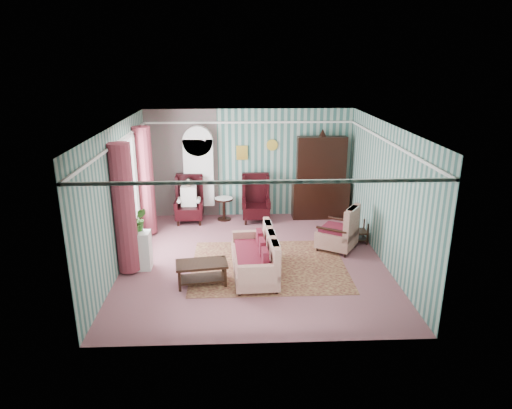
{
  "coord_description": "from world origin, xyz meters",
  "views": [
    {
      "loc": [
        -0.33,
        -8.98,
        4.18
      ],
      "look_at": [
        0.07,
        0.6,
        1.07
      ],
      "focal_mm": 32.0,
      "sensor_mm": 36.0,
      "label": 1
    }
  ],
  "objects_px": {
    "dresser_hutch": "(321,175)",
    "sofa": "(254,251)",
    "floral_armchair": "(337,228)",
    "wingback_right": "(256,199)",
    "plant_stand": "(137,251)",
    "wingback_left": "(189,200)",
    "round_side_table": "(224,209)",
    "seated_woman": "(189,201)",
    "coffee_table": "(202,273)",
    "nest_table": "(357,231)",
    "bookcase": "(199,177)"
  },
  "relations": [
    {
      "from": "seated_woman",
      "to": "nest_table",
      "type": "distance_m",
      "value": 4.37
    },
    {
      "from": "floral_armchair",
      "to": "dresser_hutch",
      "type": "bearing_deg",
      "value": 32.19
    },
    {
      "from": "plant_stand",
      "to": "floral_armchair",
      "type": "height_order",
      "value": "floral_armchair"
    },
    {
      "from": "wingback_right",
      "to": "round_side_table",
      "type": "relative_size",
      "value": 2.08
    },
    {
      "from": "nest_table",
      "to": "sofa",
      "type": "relative_size",
      "value": 0.29
    },
    {
      "from": "round_side_table",
      "to": "coffee_table",
      "type": "relative_size",
      "value": 0.62
    },
    {
      "from": "round_side_table",
      "to": "sofa",
      "type": "xyz_separation_m",
      "value": [
        0.68,
        -3.3,
        0.22
      ]
    },
    {
      "from": "wingback_left",
      "to": "wingback_right",
      "type": "height_order",
      "value": "same"
    },
    {
      "from": "wingback_right",
      "to": "plant_stand",
      "type": "relative_size",
      "value": 1.56
    },
    {
      "from": "wingback_right",
      "to": "round_side_table",
      "type": "height_order",
      "value": "wingback_right"
    },
    {
      "from": "nest_table",
      "to": "plant_stand",
      "type": "bearing_deg",
      "value": -166.16
    },
    {
      "from": "seated_woman",
      "to": "plant_stand",
      "type": "distance_m",
      "value": 2.87
    },
    {
      "from": "bookcase",
      "to": "floral_armchair",
      "type": "bearing_deg",
      "value": -35.61
    },
    {
      "from": "sofa",
      "to": "wingback_right",
      "type": "bearing_deg",
      "value": -6.36
    },
    {
      "from": "round_side_table",
      "to": "wingback_left",
      "type": "bearing_deg",
      "value": -170.54
    },
    {
      "from": "sofa",
      "to": "floral_armchair",
      "type": "distance_m",
      "value": 2.27
    },
    {
      "from": "wingback_right",
      "to": "round_side_table",
      "type": "bearing_deg",
      "value": 169.99
    },
    {
      "from": "nest_table",
      "to": "sofa",
      "type": "bearing_deg",
      "value": -147.23
    },
    {
      "from": "wingback_right",
      "to": "plant_stand",
      "type": "bearing_deg",
      "value": -132.84
    },
    {
      "from": "dresser_hutch",
      "to": "seated_woman",
      "type": "relative_size",
      "value": 2.0
    },
    {
      "from": "wingback_left",
      "to": "seated_woman",
      "type": "relative_size",
      "value": 1.06
    },
    {
      "from": "nest_table",
      "to": "wingback_left",
      "type": "bearing_deg",
      "value": 159.15
    },
    {
      "from": "wingback_right",
      "to": "plant_stand",
      "type": "xyz_separation_m",
      "value": [
        -2.55,
        -2.75,
        -0.22
      ]
    },
    {
      "from": "bookcase",
      "to": "nest_table",
      "type": "distance_m",
      "value": 4.37
    },
    {
      "from": "dresser_hutch",
      "to": "wingback_left",
      "type": "bearing_deg",
      "value": -175.59
    },
    {
      "from": "wingback_right",
      "to": "seated_woman",
      "type": "bearing_deg",
      "value": 180.0
    },
    {
      "from": "coffee_table",
      "to": "floral_armchair",
      "type": "bearing_deg",
      "value": 27.86
    },
    {
      "from": "bookcase",
      "to": "coffee_table",
      "type": "xyz_separation_m",
      "value": [
        0.32,
        -3.88,
        -0.9
      ]
    },
    {
      "from": "wingback_left",
      "to": "round_side_table",
      "type": "height_order",
      "value": "wingback_left"
    },
    {
      "from": "dresser_hutch",
      "to": "sofa",
      "type": "xyz_separation_m",
      "value": [
        -1.92,
        -3.42,
        -0.66
      ]
    },
    {
      "from": "plant_stand",
      "to": "coffee_table",
      "type": "distance_m",
      "value": 1.56
    },
    {
      "from": "floral_armchair",
      "to": "coffee_table",
      "type": "relative_size",
      "value": 1.06
    },
    {
      "from": "bookcase",
      "to": "sofa",
      "type": "distance_m",
      "value": 3.83
    },
    {
      "from": "round_side_table",
      "to": "sofa",
      "type": "distance_m",
      "value": 3.38
    },
    {
      "from": "bookcase",
      "to": "floral_armchair",
      "type": "height_order",
      "value": "bookcase"
    },
    {
      "from": "wingback_right",
      "to": "sofa",
      "type": "relative_size",
      "value": 0.68
    },
    {
      "from": "dresser_hutch",
      "to": "sofa",
      "type": "distance_m",
      "value": 3.98
    },
    {
      "from": "wingback_left",
      "to": "seated_woman",
      "type": "distance_m",
      "value": 0.04
    },
    {
      "from": "dresser_hutch",
      "to": "floral_armchair",
      "type": "distance_m",
      "value": 2.31
    },
    {
      "from": "wingback_right",
      "to": "seated_woman",
      "type": "xyz_separation_m",
      "value": [
        -1.75,
        0.0,
        -0.04
      ]
    },
    {
      "from": "wingback_left",
      "to": "round_side_table",
      "type": "relative_size",
      "value": 2.08
    },
    {
      "from": "wingback_right",
      "to": "round_side_table",
      "type": "xyz_separation_m",
      "value": [
        -0.85,
        0.15,
        -0.33
      ]
    },
    {
      "from": "bookcase",
      "to": "plant_stand",
      "type": "bearing_deg",
      "value": -108.49
    },
    {
      "from": "seated_woman",
      "to": "floral_armchair",
      "type": "xyz_separation_m",
      "value": [
        3.5,
        -1.94,
        -0.07
      ]
    },
    {
      "from": "plant_stand",
      "to": "coffee_table",
      "type": "height_order",
      "value": "plant_stand"
    },
    {
      "from": "plant_stand",
      "to": "coffee_table",
      "type": "bearing_deg",
      "value": -28.42
    },
    {
      "from": "wingback_right",
      "to": "wingback_left",
      "type": "bearing_deg",
      "value": 180.0
    },
    {
      "from": "bookcase",
      "to": "round_side_table",
      "type": "bearing_deg",
      "value": -20.27
    },
    {
      "from": "dresser_hutch",
      "to": "nest_table",
      "type": "height_order",
      "value": "dresser_hutch"
    },
    {
      "from": "nest_table",
      "to": "wingback_right",
      "type": "bearing_deg",
      "value": 146.25
    }
  ]
}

